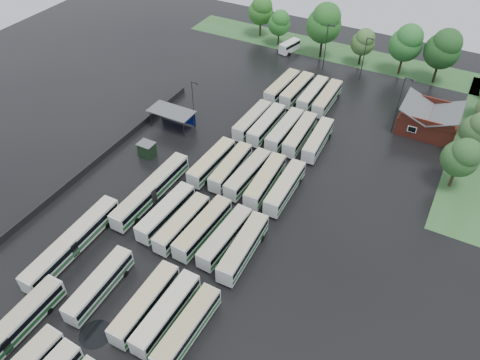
% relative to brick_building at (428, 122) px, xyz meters
% --- Properties ---
extents(ground, '(160.00, 160.00, 0.00)m').
position_rel_brick_building_xyz_m(ground, '(-24.00, -42.77, -1.87)').
color(ground, black).
rests_on(ground, ground).
extents(brick_building, '(10.07, 8.60, 5.39)m').
position_rel_brick_building_xyz_m(brick_building, '(0.00, 0.00, 0.00)').
color(brick_building, maroon).
rests_on(brick_building, ground).
extents(wash_shed, '(8.20, 4.20, 3.58)m').
position_rel_brick_building_xyz_m(wash_shed, '(-41.20, -20.74, 1.12)').
color(wash_shed, '#2D2D30').
rests_on(wash_shed, ground).
extents(utility_hut, '(2.70, 2.20, 2.62)m').
position_rel_brick_building_xyz_m(utility_hut, '(-40.20, -30.17, -0.55)').
color(utility_hut, black).
rests_on(utility_hut, ground).
extents(grass_strip_north, '(80.00, 10.00, 0.01)m').
position_rel_brick_building_xyz_m(grass_strip_north, '(-22.00, 22.03, -1.86)').
color(grass_strip_north, '#2F5D2B').
rests_on(grass_strip_north, ground).
extents(west_fence, '(0.10, 50.00, 1.20)m').
position_rel_brick_building_xyz_m(west_fence, '(-46.20, -34.77, -1.27)').
color(west_fence, '#2D2D30').
rests_on(west_fence, ground).
extents(bus_r1c0, '(2.66, 10.96, 3.03)m').
position_rel_brick_building_xyz_m(bus_r1c0, '(-28.49, -55.48, -0.20)').
color(bus_r1c0, silver).
rests_on(bus_r1c0, ground).
extents(bus_r1c2, '(2.53, 11.29, 3.13)m').
position_rel_brick_building_xyz_m(bus_r1c2, '(-21.84, -54.95, -0.14)').
color(bus_r1c2, silver).
rests_on(bus_r1c2, ground).
extents(bus_r1c3, '(2.46, 11.18, 3.11)m').
position_rel_brick_building_xyz_m(bus_r1c3, '(-18.85, -54.82, -0.16)').
color(bus_r1c3, silver).
rests_on(bus_r1c3, ground).
extents(bus_r1c4, '(2.54, 11.10, 3.08)m').
position_rel_brick_building_xyz_m(bus_r1c4, '(-15.62, -55.34, -0.17)').
color(bus_r1c4, silver).
rests_on(bus_r1c4, ground).
extents(bus_r2c0, '(2.82, 11.22, 3.10)m').
position_rel_brick_building_xyz_m(bus_r2c0, '(-28.47, -41.24, -0.16)').
color(bus_r2c0, silver).
rests_on(bus_r2c0, ground).
extents(bus_r2c1, '(2.65, 10.86, 3.00)m').
position_rel_brick_building_xyz_m(bus_r2c1, '(-25.27, -41.89, -0.21)').
color(bus_r2c1, silver).
rests_on(bus_r2c1, ground).
extents(bus_r2c2, '(2.93, 11.41, 3.15)m').
position_rel_brick_building_xyz_m(bus_r2c2, '(-22.20, -41.30, -0.13)').
color(bus_r2c2, silver).
rests_on(bus_r2c2, ground).
extents(bus_r2c3, '(2.77, 10.97, 3.03)m').
position_rel_brick_building_xyz_m(bus_r2c3, '(-18.68, -41.24, -0.20)').
color(bus_r2c3, silver).
rests_on(bus_r2c3, ground).
extents(bus_r2c4, '(2.86, 11.46, 3.17)m').
position_rel_brick_building_xyz_m(bus_r2c4, '(-15.57, -41.76, -0.12)').
color(bus_r2c4, silver).
rests_on(bus_r2c4, ground).
extents(bus_r3c0, '(2.72, 11.12, 3.08)m').
position_rel_brick_building_xyz_m(bus_r3c0, '(-28.57, -28.26, -0.17)').
color(bus_r3c0, silver).
rests_on(bus_r3c0, ground).
extents(bus_r3c1, '(2.49, 10.86, 3.01)m').
position_rel_brick_building_xyz_m(bus_r3c1, '(-25.28, -27.85, -0.21)').
color(bus_r3c1, silver).
rests_on(bus_r3c1, ground).
extents(bus_r3c2, '(2.85, 11.13, 3.07)m').
position_rel_brick_building_xyz_m(bus_r3c2, '(-22.07, -28.07, -0.18)').
color(bus_r3c2, silver).
rests_on(bus_r3c2, ground).
extents(bus_r3c3, '(2.90, 11.45, 3.16)m').
position_rel_brick_building_xyz_m(bus_r3c3, '(-18.92, -28.25, -0.13)').
color(bus_r3c3, silver).
rests_on(bus_r3c3, ground).
extents(bus_r3c4, '(2.61, 11.21, 3.11)m').
position_rel_brick_building_xyz_m(bus_r3c4, '(-15.58, -28.21, -0.16)').
color(bus_r3c4, silver).
rests_on(bus_r3c4, ground).
extents(bus_r4c0, '(2.61, 10.97, 3.04)m').
position_rel_brick_building_xyz_m(bus_r4c0, '(-28.26, -14.40, -0.19)').
color(bus_r4c0, silver).
rests_on(bus_r4c0, ground).
extents(bus_r4c1, '(2.45, 11.19, 3.11)m').
position_rel_brick_building_xyz_m(bus_r4c1, '(-25.38, -14.42, -0.16)').
color(bus_r4c1, silver).
rests_on(bus_r4c1, ground).
extents(bus_r4c2, '(2.55, 11.40, 3.16)m').
position_rel_brick_building_xyz_m(bus_r4c2, '(-21.81, -14.48, -0.13)').
color(bus_r4c2, silver).
rests_on(bus_r4c2, ground).
extents(bus_r4c3, '(2.77, 11.26, 3.11)m').
position_rel_brick_building_xyz_m(bus_r4c3, '(-18.94, -14.33, -0.15)').
color(bus_r4c3, silver).
rests_on(bus_r4c3, ground).
extents(bus_r4c4, '(2.83, 10.90, 3.01)m').
position_rel_brick_building_xyz_m(bus_r4c4, '(-15.62, -14.29, -0.21)').
color(bus_r4c4, silver).
rests_on(bus_r4c4, ground).
extents(bus_r5c0, '(2.95, 11.39, 3.14)m').
position_rel_brick_building_xyz_m(bus_r5c0, '(-28.42, -1.01, -0.14)').
color(bus_r5c0, silver).
rests_on(bus_r5c0, ground).
extents(bus_r5c1, '(2.78, 11.20, 3.09)m').
position_rel_brick_building_xyz_m(bus_r5c1, '(-25.37, -0.63, -0.16)').
color(bus_r5c1, silver).
rests_on(bus_r5c1, ground).
extents(bus_r5c2, '(2.40, 10.99, 3.06)m').
position_rel_brick_building_xyz_m(bus_r5c2, '(-22.02, -0.64, -0.18)').
color(bus_r5c2, silver).
rests_on(bus_r5c2, ground).
extents(bus_r5c3, '(2.50, 11.15, 3.10)m').
position_rel_brick_building_xyz_m(bus_r5c3, '(-18.93, -0.79, -0.16)').
color(bus_r5c3, silver).
rests_on(bus_r5c3, ground).
extents(artic_bus_west_a, '(2.38, 16.24, 3.01)m').
position_rel_brick_building_xyz_m(artic_bus_west_a, '(-33.07, -65.93, -0.20)').
color(artic_bus_west_a, silver).
rests_on(artic_bus_west_a, ground).
extents(artic_bus_west_b, '(2.57, 16.60, 3.08)m').
position_rel_brick_building_xyz_m(artic_bus_west_b, '(-33.18, -38.39, -0.16)').
color(artic_bus_west_b, silver).
rests_on(artic_bus_west_b, ground).
extents(artic_bus_west_c, '(2.66, 16.80, 3.11)m').
position_rel_brick_building_xyz_m(artic_bus_west_c, '(-36.24, -51.88, -0.14)').
color(artic_bus_west_c, silver).
rests_on(artic_bus_west_c, ground).
extents(minibus, '(3.38, 5.89, 2.43)m').
position_rel_brick_building_xyz_m(minibus, '(-34.75, 17.19, -0.52)').
color(minibus, white).
rests_on(minibus, ground).
extents(tree_north_0, '(6.05, 6.05, 10.02)m').
position_rel_brick_building_xyz_m(tree_north_0, '(-44.50, 21.66, 4.58)').
color(tree_north_0, '#3B2A19').
rests_on(tree_north_0, ground).
extents(tree_north_1, '(5.17, 5.17, 8.57)m').
position_rel_brick_building_xyz_m(tree_north_1, '(-38.45, 19.16, 3.64)').
color(tree_north_1, '#312419').
rests_on(tree_north_1, ground).
extents(tree_north_2, '(7.66, 7.66, 12.69)m').
position_rel_brick_building_xyz_m(tree_north_2, '(-27.29, 17.96, 6.30)').
color(tree_north_2, black).
rests_on(tree_north_2, ground).
extents(tree_north_3, '(5.13, 5.13, 8.50)m').
position_rel_brick_building_xyz_m(tree_north_3, '(-18.35, 18.65, 3.60)').
color(tree_north_3, black).
rests_on(tree_north_3, ground).
extents(tree_north_4, '(6.82, 6.82, 11.30)m').
position_rel_brick_building_xyz_m(tree_north_4, '(-9.47, 18.62, 5.40)').
color(tree_north_4, '#3A2413').
rests_on(tree_north_4, ground).
extents(tree_north_5, '(7.17, 7.17, 11.88)m').
position_rel_brick_building_xyz_m(tree_north_5, '(-2.20, 18.48, 5.78)').
color(tree_north_5, black).
rests_on(tree_north_5, ground).
extents(tree_east_0, '(5.62, 5.61, 9.29)m').
position_rel_brick_building_xyz_m(tree_east_0, '(6.69, -13.86, 4.11)').
color(tree_east_0, '#3B2B1F').
rests_on(tree_east_0, ground).
extents(tree_east_1, '(5.31, 5.31, 8.79)m').
position_rel_brick_building_xyz_m(tree_east_1, '(7.93, -4.45, 3.79)').
color(tree_east_1, black).
rests_on(tree_east_1, ground).
extents(lamp_post_ne, '(1.68, 0.33, 10.92)m').
position_rel_brick_building_xyz_m(lamp_post_ne, '(-5.28, -3.22, 4.47)').
color(lamp_post_ne, '#2D2D30').
rests_on(lamp_post_ne, ground).
extents(lamp_post_nw, '(1.43, 0.28, 9.29)m').
position_rel_brick_building_xyz_m(lamp_post_nw, '(-37.82, -18.80, 3.53)').
color(lamp_post_nw, '#2D2D30').
rests_on(lamp_post_nw, ground).
extents(lamp_post_back_w, '(1.61, 0.31, 10.47)m').
position_rel_brick_building_xyz_m(lamp_post_back_w, '(-24.52, 12.33, 4.21)').
color(lamp_post_back_w, '#2D2D30').
rests_on(lamp_post_back_w, ground).
extents(lamp_post_back_e, '(1.47, 0.29, 9.51)m').
position_rel_brick_building_xyz_m(lamp_post_back_e, '(-16.09, 12.00, 3.66)').
color(lamp_post_back_e, '#2D2D30').
rests_on(lamp_post_back_e, ground).
extents(puddle_0, '(3.89, 3.89, 0.01)m').
position_rel_brick_building_xyz_m(puddle_0, '(-25.27, -60.31, -1.86)').
color(puddle_0, black).
rests_on(puddle_0, ground).
extents(puddle_2, '(7.31, 7.31, 0.01)m').
position_rel_brick_building_xyz_m(puddle_2, '(-33.33, -40.26, -1.86)').
color(puddle_2, black).
rests_on(puddle_2, ground).
extents(puddle_3, '(4.77, 4.77, 0.01)m').
position_rel_brick_building_xyz_m(puddle_3, '(-19.72, -41.80, -1.86)').
color(puddle_3, black).
rests_on(puddle_3, ground).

